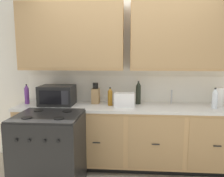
% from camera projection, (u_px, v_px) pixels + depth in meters
% --- Properties ---
extents(ground_plane, '(8.00, 8.00, 0.00)m').
position_uv_depth(ground_plane, '(125.00, 177.00, 2.93)').
color(ground_plane, '#B2A893').
extents(wall_unit, '(4.30, 0.40, 2.58)m').
position_uv_depth(wall_unit, '(127.00, 52.00, 3.18)').
color(wall_unit, silver).
rests_on(wall_unit, ground_plane).
extents(counter_run, '(3.13, 0.64, 0.92)m').
position_uv_depth(counter_run, '(126.00, 136.00, 3.16)').
color(counter_run, black).
rests_on(counter_run, ground_plane).
extents(stove_range, '(0.76, 0.68, 0.95)m').
position_uv_depth(stove_range, '(50.00, 153.00, 2.60)').
color(stove_range, black).
rests_on(stove_range, ground_plane).
extents(microwave, '(0.48, 0.37, 0.28)m').
position_uv_depth(microwave, '(57.00, 95.00, 3.14)').
color(microwave, black).
rests_on(microwave, counter_run).
extents(toaster, '(0.28, 0.18, 0.19)m').
position_uv_depth(toaster, '(124.00, 100.00, 3.04)').
color(toaster, white).
rests_on(toaster, counter_run).
extents(knife_block, '(0.11, 0.14, 0.31)m').
position_uv_depth(knife_block, '(96.00, 96.00, 3.24)').
color(knife_block, '#9C794E').
rests_on(knife_block, counter_run).
extents(sink_faucet, '(0.02, 0.02, 0.20)m').
position_uv_depth(sink_faucet, '(171.00, 97.00, 3.24)').
color(sink_faucet, '#B2B5BA').
rests_on(sink_faucet, counter_run).
extents(paper_towel_roll, '(0.12, 0.12, 0.26)m').
position_uv_depth(paper_towel_roll, '(219.00, 97.00, 3.07)').
color(paper_towel_roll, white).
rests_on(paper_towel_roll, counter_run).
extents(bottle_violet, '(0.07, 0.07, 0.29)m').
position_uv_depth(bottle_violet, '(27.00, 94.00, 3.22)').
color(bottle_violet, '#663384').
rests_on(bottle_violet, counter_run).
extents(bottle_clear, '(0.07, 0.07, 0.28)m').
position_uv_depth(bottle_clear, '(215.00, 98.00, 2.92)').
color(bottle_clear, silver).
rests_on(bottle_clear, counter_run).
extents(bottle_amber, '(0.07, 0.07, 0.26)m').
position_uv_depth(bottle_amber, '(110.00, 97.00, 3.09)').
color(bottle_amber, '#9E6619').
rests_on(bottle_amber, counter_run).
extents(bottle_dark, '(0.07, 0.07, 0.34)m').
position_uv_depth(bottle_dark, '(138.00, 93.00, 3.20)').
color(bottle_dark, black).
rests_on(bottle_dark, counter_run).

